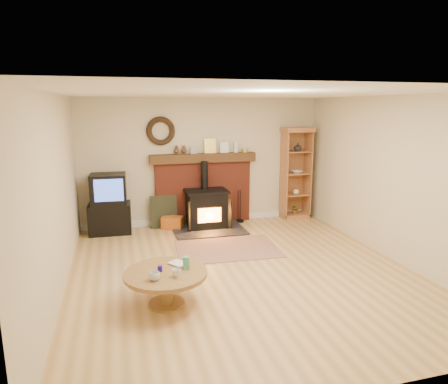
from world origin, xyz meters
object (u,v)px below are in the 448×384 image
object	(u,v)px
curio_cabinet	(295,173)
wood_stove	(207,210)
tv_unit	(109,205)
coffee_table	(166,278)

from	to	relation	value
curio_cabinet	wood_stove	bearing A→B (deg)	-172.29
tv_unit	curio_cabinet	bearing A→B (deg)	1.26
wood_stove	tv_unit	world-z (taller)	wood_stove
tv_unit	curio_cabinet	xyz separation A→B (m)	(3.95, 0.09, 0.44)
curio_cabinet	coffee_table	bearing A→B (deg)	-134.58
tv_unit	coffee_table	bearing A→B (deg)	-77.84
tv_unit	curio_cabinet	size ratio (longest dim) A/B	0.58
coffee_table	tv_unit	bearing A→B (deg)	102.16
tv_unit	coffee_table	distance (m)	3.29
curio_cabinet	tv_unit	bearing A→B (deg)	-178.74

